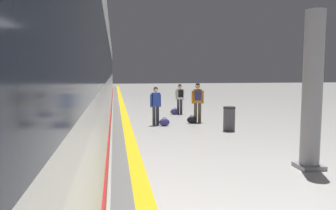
# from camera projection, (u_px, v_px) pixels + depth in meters

# --- Properties ---
(safety_line_strip) EXTENTS (0.36, 80.00, 0.01)m
(safety_line_strip) POSITION_uv_depth(u_px,v_px,m) (130.00, 138.00, 10.98)
(safety_line_strip) COLOR yellow
(safety_line_strip) RESTS_ON ground
(tactile_edge_band) EXTENTS (0.56, 80.00, 0.01)m
(tactile_edge_band) POSITION_uv_depth(u_px,v_px,m) (121.00, 139.00, 10.94)
(tactile_edge_band) COLOR slate
(tactile_edge_band) RESTS_ON ground
(high_speed_train) EXTENTS (2.94, 36.50, 4.97)m
(high_speed_train) POSITION_uv_depth(u_px,v_px,m) (37.00, 58.00, 6.81)
(high_speed_train) COLOR #38383D
(high_speed_train) RESTS_ON ground
(passenger_near) EXTENTS (0.47, 0.29, 1.60)m
(passenger_near) POSITION_uv_depth(u_px,v_px,m) (156.00, 103.00, 13.70)
(passenger_near) COLOR #383842
(passenger_near) RESTS_ON ground
(duffel_bag_near) EXTENTS (0.44, 0.26, 0.36)m
(duffel_bag_near) POSITION_uv_depth(u_px,v_px,m) (164.00, 122.00, 13.54)
(duffel_bag_near) COLOR navy
(duffel_bag_near) RESTS_ON ground
(passenger_mid) EXTENTS (0.54, 0.36, 1.73)m
(passenger_mid) POSITION_uv_depth(u_px,v_px,m) (198.00, 99.00, 14.44)
(passenger_mid) COLOR brown
(passenger_mid) RESTS_ON ground
(duffel_bag_mid) EXTENTS (0.44, 0.26, 0.36)m
(duffel_bag_mid) POSITION_uv_depth(u_px,v_px,m) (192.00, 120.00, 14.22)
(duffel_bag_mid) COLOR black
(duffel_bag_mid) RESTS_ON ground
(passenger_far) EXTENTS (0.48, 0.35, 1.58)m
(passenger_far) POSITION_uv_depth(u_px,v_px,m) (180.00, 96.00, 17.28)
(passenger_far) COLOR #383842
(passenger_far) RESTS_ON ground
(duffel_bag_far) EXTENTS (0.44, 0.26, 0.36)m
(duffel_bag_far) POSITION_uv_depth(u_px,v_px,m) (174.00, 112.00, 17.12)
(duffel_bag_far) COLOR navy
(duffel_bag_far) RESTS_ON ground
(platform_pillar) EXTENTS (0.56, 0.56, 3.60)m
(platform_pillar) POSITION_uv_depth(u_px,v_px,m) (312.00, 94.00, 7.44)
(platform_pillar) COLOR gray
(platform_pillar) RESTS_ON ground
(waste_bin) EXTENTS (0.46, 0.46, 0.91)m
(waste_bin) POSITION_uv_depth(u_px,v_px,m) (229.00, 119.00, 12.41)
(waste_bin) COLOR #4C4C51
(waste_bin) RESTS_ON ground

